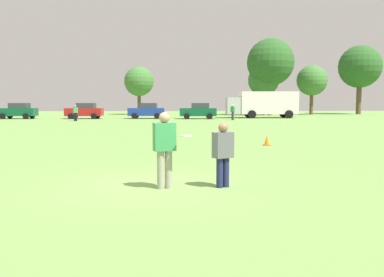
{
  "coord_description": "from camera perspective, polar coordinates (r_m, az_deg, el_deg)",
  "views": [
    {
      "loc": [
        0.62,
        -9.68,
        2.01
      ],
      "look_at": [
        0.98,
        1.24,
        1.01
      ],
      "focal_mm": 38.17,
      "sensor_mm": 36.0,
      "label": 1
    }
  ],
  "objects": [
    {
      "name": "tree_east_birch",
      "position": [
        61.03,
        9.97,
        8.02
      ],
      "size": [
        4.55,
        4.55,
        7.39
      ],
      "color": "brown",
      "rests_on": "ground"
    },
    {
      "name": "tree_far_east_pine",
      "position": [
        65.13,
        16.41,
        7.76
      ],
      "size": [
        4.6,
        4.6,
        7.48
      ],
      "color": "brown",
      "rests_on": "ground"
    },
    {
      "name": "frisbee",
      "position": [
        9.11,
        -0.81,
        0.37
      ],
      "size": [
        0.27,
        0.27,
        0.04
      ],
      "color": "white"
    },
    {
      "name": "parked_car_mid_left",
      "position": [
        49.01,
        -14.76,
        3.77
      ],
      "size": [
        4.21,
        2.24,
        1.82
      ],
      "color": "maroon",
      "rests_on": "ground"
    },
    {
      "name": "bystander_sideline_watcher",
      "position": [
        43.45,
        -15.98,
        3.57
      ],
      "size": [
        0.52,
        0.46,
        1.63
      ],
      "color": "black",
      "rests_on": "ground"
    },
    {
      "name": "parked_car_near_left",
      "position": [
        51.43,
        -23.14,
        3.58
      ],
      "size": [
        4.21,
        2.24,
        1.82
      ],
      "color": "#0C4C2D",
      "rests_on": "ground"
    },
    {
      "name": "player_defender",
      "position": [
        9.53,
        4.34,
        -1.81
      ],
      "size": [
        0.53,
        0.45,
        1.52
      ],
      "color": "#1E234C",
      "rests_on": "ground"
    },
    {
      "name": "traffic_cone",
      "position": [
        18.9,
        10.43,
        -0.28
      ],
      "size": [
        0.32,
        0.32,
        0.48
      ],
      "color": "#D8590C",
      "rests_on": "ground"
    },
    {
      "name": "tree_east_oak",
      "position": [
        60.64,
        10.91,
        10.38
      ],
      "size": [
        6.78,
        6.78,
        11.01
      ],
      "color": "brown",
      "rests_on": "ground"
    },
    {
      "name": "player_thrower",
      "position": [
        9.37,
        -3.86,
        -1.02
      ],
      "size": [
        0.55,
        0.41,
        1.76
      ],
      "color": "gray",
      "rests_on": "ground"
    },
    {
      "name": "tree_center_elm",
      "position": [
        62.83,
        -7.42,
        7.9
      ],
      "size": [
        4.47,
        4.47,
        7.27
      ],
      "color": "brown",
      "rests_on": "ground"
    },
    {
      "name": "box_truck",
      "position": [
        50.42,
        9.91,
        4.84
      ],
      "size": [
        8.52,
        3.06,
        3.18
      ],
      "color": "white",
      "rests_on": "ground"
    },
    {
      "name": "bystander_far_jogger",
      "position": [
        44.29,
        5.73,
        3.81
      ],
      "size": [
        0.51,
        0.52,
        1.68
      ],
      "color": "#4C4C51",
      "rests_on": "ground"
    },
    {
      "name": "ground_plane",
      "position": [
        9.9,
        -5.47,
        -6.52
      ],
      "size": [
        151.12,
        151.12,
        0.0
      ],
      "primitive_type": "plane",
      "color": "#6B9347"
    },
    {
      "name": "parked_car_center",
      "position": [
        48.2,
        -6.33,
        3.89
      ],
      "size": [
        4.21,
        2.24,
        1.82
      ],
      "color": "navy",
      "rests_on": "ground"
    },
    {
      "name": "parked_car_mid_right",
      "position": [
        47.2,
        0.9,
        3.89
      ],
      "size": [
        4.21,
        2.24,
        1.82
      ],
      "color": "#0C4C2D",
      "rests_on": "ground"
    },
    {
      "name": "tree_far_west_pine",
      "position": [
        69.8,
        22.41,
        9.23
      ],
      "size": [
        6.6,
        6.6,
        10.72
      ],
      "color": "brown",
      "rests_on": "ground"
    }
  ]
}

